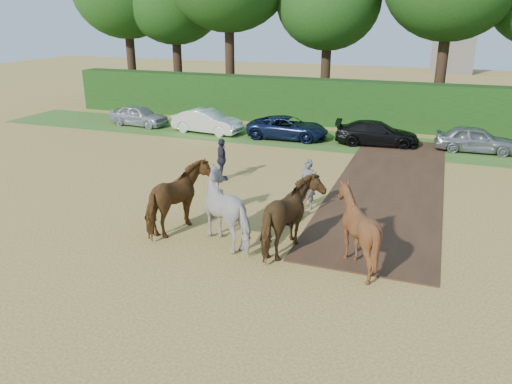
{
  "coord_description": "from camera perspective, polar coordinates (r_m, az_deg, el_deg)",
  "views": [
    {
      "loc": [
        3.16,
        -14.52,
        7.14
      ],
      "look_at": [
        -2.35,
        0.45,
        1.4
      ],
      "focal_mm": 35.0,
      "sensor_mm": 36.0,
      "label": 1
    }
  ],
  "objects": [
    {
      "name": "ground",
      "position": [
        16.48,
        7.18,
        -6.04
      ],
      "size": [
        120.0,
        120.0,
        0.0
      ],
      "primitive_type": "plane",
      "color": "gold",
      "rests_on": "ground"
    },
    {
      "name": "earth_strip",
      "position": [
        22.72,
        14.98,
        0.85
      ],
      "size": [
        4.5,
        17.0,
        0.05
      ],
      "primitive_type": "cube",
      "color": "#472D1C",
      "rests_on": "ground"
    },
    {
      "name": "grass_verge",
      "position": [
        29.56,
        13.52,
        5.29
      ],
      "size": [
        50.0,
        5.0,
        0.03
      ],
      "primitive_type": "cube",
      "color": "#38601E",
      "rests_on": "ground"
    },
    {
      "name": "hedgerow",
      "position": [
        33.65,
        14.73,
        9.5
      ],
      "size": [
        46.0,
        1.6,
        3.0
      ],
      "primitive_type": "cube",
      "color": "#14380F",
      "rests_on": "ground"
    },
    {
      "name": "spectator_near",
      "position": [
        18.48,
        -4.53,
        -0.34
      ],
      "size": [
        0.73,
        0.87,
        1.6
      ],
      "primitive_type": "imported",
      "rotation": [
        0.0,
        0.0,
        1.39
      ],
      "color": "tan",
      "rests_on": "ground"
    },
    {
      "name": "spectator_far",
      "position": [
        22.43,
        -3.93,
        3.74
      ],
      "size": [
        0.95,
        1.21,
        1.91
      ],
      "primitive_type": "imported",
      "rotation": [
        0.0,
        0.0,
        2.07
      ],
      "color": "#252531",
      "rests_on": "ground"
    },
    {
      "name": "plough_team",
      "position": [
        15.85,
        0.83,
        -2.32
      ],
      "size": [
        8.0,
        5.57,
        2.36
      ],
      "color": "brown",
      "rests_on": "ground"
    },
    {
      "name": "parked_cars",
      "position": [
        29.29,
        22.14,
        5.63
      ],
      "size": [
        41.01,
        3.39,
        1.48
      ],
      "color": "#B7B8BE",
      "rests_on": "ground"
    }
  ]
}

